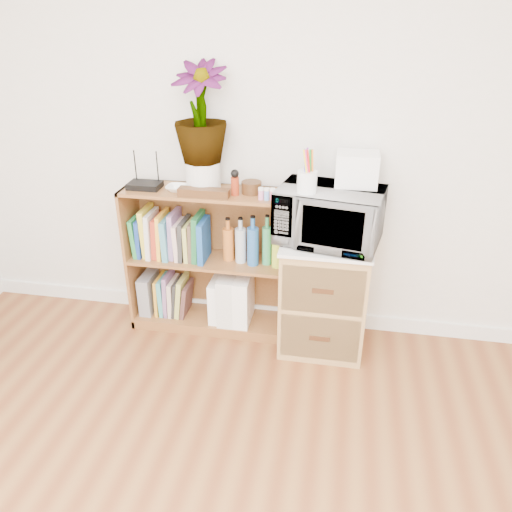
# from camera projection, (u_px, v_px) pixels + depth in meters

# --- Properties ---
(skirting_board) EXTENTS (4.00, 0.02, 0.10)m
(skirting_board) POSITION_uv_depth(u_px,v_px,m) (264.00, 311.00, 3.43)
(skirting_board) COLOR white
(skirting_board) RESTS_ON ground
(bookshelf) EXTENTS (1.00, 0.30, 0.95)m
(bookshelf) POSITION_uv_depth(u_px,v_px,m) (207.00, 262.00, 3.17)
(bookshelf) COLOR brown
(bookshelf) RESTS_ON ground
(wicker_unit) EXTENTS (0.50, 0.45, 0.70)m
(wicker_unit) POSITION_uv_depth(u_px,v_px,m) (324.00, 295.00, 3.04)
(wicker_unit) COLOR #9E7542
(wicker_unit) RESTS_ON ground
(microwave) EXTENTS (0.63, 0.48, 0.32)m
(microwave) POSITION_uv_depth(u_px,v_px,m) (329.00, 216.00, 2.80)
(microwave) COLOR silver
(microwave) RESTS_ON wicker_unit
(pen_cup) EXTENTS (0.11, 0.11, 0.12)m
(pen_cup) POSITION_uv_depth(u_px,v_px,m) (307.00, 182.00, 2.65)
(pen_cup) COLOR white
(pen_cup) RESTS_ON microwave
(small_appliance) EXTENTS (0.23, 0.19, 0.18)m
(small_appliance) POSITION_uv_depth(u_px,v_px,m) (357.00, 169.00, 2.75)
(small_appliance) COLOR white
(small_appliance) RESTS_ON microwave
(router) EXTENTS (0.19, 0.13, 0.04)m
(router) POSITION_uv_depth(u_px,v_px,m) (145.00, 185.00, 2.99)
(router) COLOR black
(router) RESTS_ON bookshelf
(white_bowl) EXTENTS (0.13, 0.13, 0.03)m
(white_bowl) POSITION_uv_depth(u_px,v_px,m) (177.00, 188.00, 2.95)
(white_bowl) COLOR white
(white_bowl) RESTS_ON bookshelf
(plant_pot) EXTENTS (0.20, 0.20, 0.17)m
(plant_pot) POSITION_uv_depth(u_px,v_px,m) (203.00, 176.00, 2.94)
(plant_pot) COLOR silver
(plant_pot) RESTS_ON bookshelf
(potted_plant) EXTENTS (0.31, 0.31, 0.56)m
(potted_plant) POSITION_uv_depth(u_px,v_px,m) (200.00, 113.00, 2.78)
(potted_plant) COLOR #407B31
(potted_plant) RESTS_ON plant_pot
(trinket_box) EXTENTS (0.30, 0.07, 0.05)m
(trinket_box) POSITION_uv_depth(u_px,v_px,m) (204.00, 193.00, 2.86)
(trinket_box) COLOR #3C2010
(trinket_box) RESTS_ON bookshelf
(kokeshi_doll) EXTENTS (0.05, 0.05, 0.11)m
(kokeshi_doll) POSITION_uv_depth(u_px,v_px,m) (235.00, 186.00, 2.87)
(kokeshi_doll) COLOR maroon
(kokeshi_doll) RESTS_ON bookshelf
(wooden_bowl) EXTENTS (0.12, 0.12, 0.07)m
(wooden_bowl) POSITION_uv_depth(u_px,v_px,m) (251.00, 187.00, 2.91)
(wooden_bowl) COLOR #35200E
(wooden_bowl) RESTS_ON bookshelf
(paint_jars) EXTENTS (0.10, 0.04, 0.05)m
(paint_jars) POSITION_uv_depth(u_px,v_px,m) (267.00, 196.00, 2.81)
(paint_jars) COLOR pink
(paint_jars) RESTS_ON bookshelf
(file_box) EXTENTS (0.08, 0.21, 0.27)m
(file_box) POSITION_uv_depth(u_px,v_px,m) (149.00, 292.00, 3.36)
(file_box) COLOR gray
(file_box) RESTS_ON bookshelf
(magazine_holder_left) EXTENTS (0.09, 0.23, 0.28)m
(magazine_holder_left) POSITION_uv_depth(u_px,v_px,m) (218.00, 299.00, 3.27)
(magazine_holder_left) COLOR white
(magazine_holder_left) RESTS_ON bookshelf
(magazine_holder_mid) EXTENTS (0.10, 0.26, 0.33)m
(magazine_holder_mid) POSITION_uv_depth(u_px,v_px,m) (229.00, 297.00, 3.25)
(magazine_holder_mid) COLOR silver
(magazine_holder_mid) RESTS_ON bookshelf
(magazine_holder_right) EXTENTS (0.10, 0.26, 0.32)m
(magazine_holder_right) POSITION_uv_depth(u_px,v_px,m) (243.00, 298.00, 3.24)
(magazine_holder_right) COLOR white
(magazine_holder_right) RESTS_ON bookshelf
(cookbooks) EXTENTS (0.48, 0.20, 0.31)m
(cookbooks) POSITION_uv_depth(u_px,v_px,m) (171.00, 236.00, 3.14)
(cookbooks) COLOR #23833E
(cookbooks) RESTS_ON bookshelf
(liquor_bottles) EXTENTS (0.47, 0.07, 0.31)m
(liquor_bottles) POSITION_uv_depth(u_px,v_px,m) (260.00, 241.00, 3.04)
(liquor_bottles) COLOR #BD6323
(liquor_bottles) RESTS_ON bookshelf
(lower_books) EXTENTS (0.23, 0.19, 0.29)m
(lower_books) POSITION_uv_depth(u_px,v_px,m) (173.00, 295.00, 3.34)
(lower_books) COLOR gold
(lower_books) RESTS_ON bookshelf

